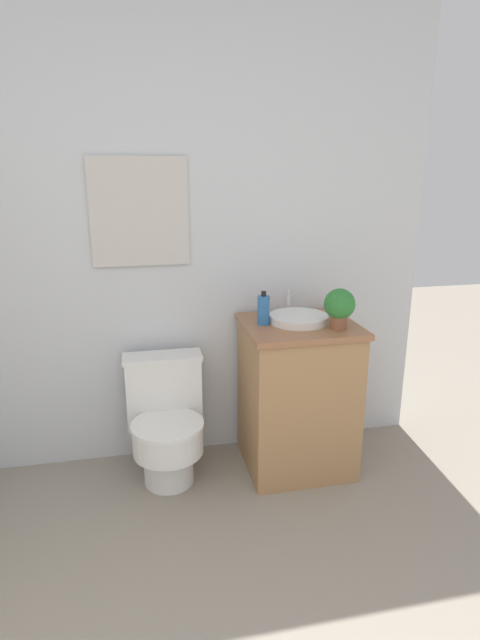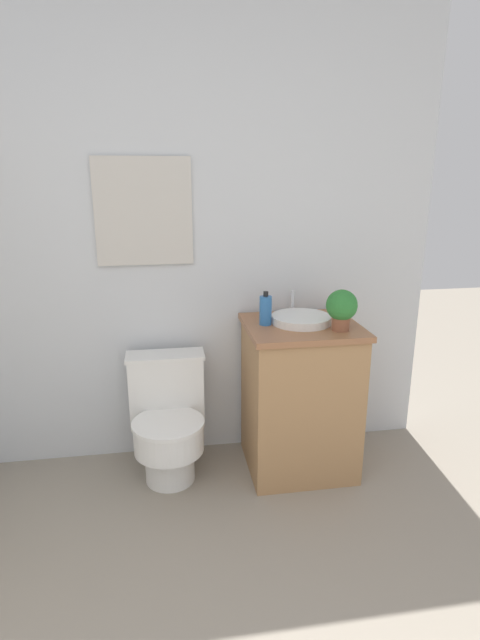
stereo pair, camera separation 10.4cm
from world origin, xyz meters
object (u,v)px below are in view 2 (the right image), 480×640
object	(u,v)px
sink	(301,319)
soap_bottle	(266,310)
potted_plant	(342,307)
toilet	(168,421)

from	to	relation	value
sink	soap_bottle	xyz separation A→B (m)	(-0.19, 0.00, 0.06)
sink	soap_bottle	bearing A→B (deg)	179.66
potted_plant	sink	bearing A→B (deg)	136.28
sink	potted_plant	size ratio (longest dim) A/B	1.68
toilet	sink	distance (m)	0.88
toilet	potted_plant	size ratio (longest dim) A/B	3.16
sink	potted_plant	bearing A→B (deg)	-43.72
toilet	potted_plant	distance (m)	1.07
sink	soap_bottle	distance (m)	0.20
soap_bottle	potted_plant	distance (m)	0.38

